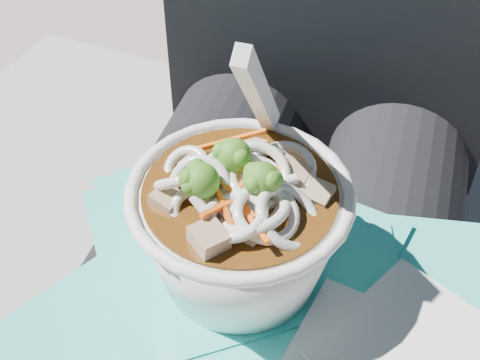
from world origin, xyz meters
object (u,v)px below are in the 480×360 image
(stone_ledge, at_px, (286,353))
(udon_bowl, at_px, (240,222))
(lap, at_px, (261,309))
(plastic_bag, at_px, (257,283))
(person_body, at_px, (288,216))

(stone_ledge, bearing_deg, udon_bowl, -92.80)
(stone_ledge, xyz_separation_m, lap, (0.00, -0.15, 0.30))
(plastic_bag, bearing_deg, udon_bowl, 172.76)
(stone_ledge, relative_size, plastic_bag, 2.68)
(lap, height_order, udon_bowl, udon_bowl)
(plastic_bag, bearing_deg, lap, 98.50)
(lap, distance_m, plastic_bag, 0.09)
(plastic_bag, bearing_deg, person_body, 92.28)
(plastic_bag, distance_m, udon_bowl, 0.06)
(stone_ledge, distance_m, udon_bowl, 0.48)
(plastic_bag, bearing_deg, stone_ledge, 91.56)
(stone_ledge, height_order, plastic_bag, plastic_bag)
(person_body, distance_m, udon_bowl, 0.17)
(lap, bearing_deg, stone_ledge, 90.00)
(person_body, height_order, udon_bowl, person_body)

